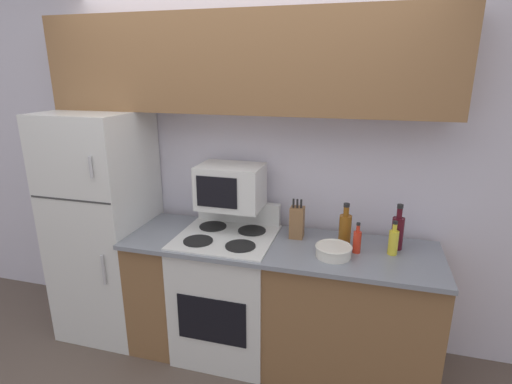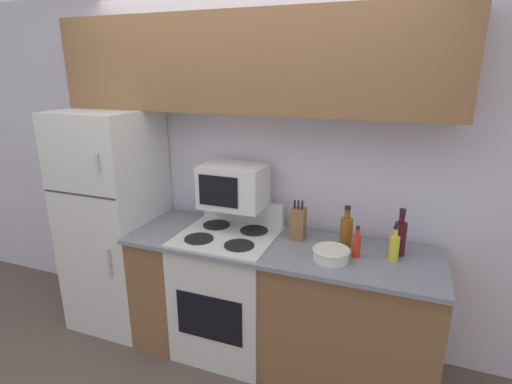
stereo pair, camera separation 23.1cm
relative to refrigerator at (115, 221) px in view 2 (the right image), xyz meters
name	(u,v)px [view 2 (the right image)]	position (x,y,z in m)	size (l,w,h in m)	color
ground_plane	(218,372)	(1.04, -0.32, -0.86)	(12.00, 12.00, 0.00)	brown
wall_back	(254,171)	(1.04, 0.36, 0.41)	(8.00, 0.05, 2.55)	silver
lower_cabinets	(278,302)	(1.36, -0.02, -0.41)	(2.07, 0.65, 0.89)	brown
refrigerator	(115,221)	(0.00, 0.00, 0.00)	(0.65, 0.67, 1.72)	silver
upper_cabinets	(244,64)	(1.04, 0.18, 1.18)	(2.72, 0.31, 0.63)	brown
stove	(229,290)	(0.99, -0.03, -0.39)	(0.66, 0.63, 1.06)	silver
microwave	(234,186)	(0.98, 0.11, 0.36)	(0.44, 0.32, 0.30)	silver
knife_block	(298,224)	(1.46, 0.10, 0.15)	(0.09, 0.09, 0.28)	brown
bowl	(331,254)	(1.73, -0.13, 0.07)	(0.23, 0.23, 0.07)	silver
bottle_cooking_spray	(394,247)	(2.08, 0.00, 0.12)	(0.06, 0.06, 0.22)	gold
bottle_whiskey	(346,231)	(1.78, 0.09, 0.14)	(0.08, 0.08, 0.28)	brown
bottle_hot_sauce	(356,245)	(1.86, -0.03, 0.11)	(0.05, 0.05, 0.20)	red
bottle_wine_red	(400,237)	(2.11, 0.09, 0.15)	(0.08, 0.08, 0.30)	#470F19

